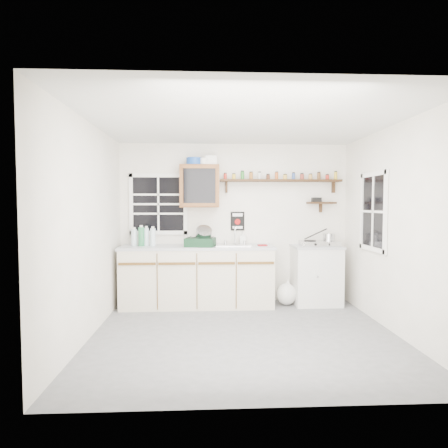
# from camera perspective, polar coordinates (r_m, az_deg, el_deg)

# --- Properties ---
(room) EXTENTS (3.64, 3.24, 2.54)m
(room) POSITION_cam_1_polar(r_m,az_deg,el_deg) (4.38, 3.17, -0.88)
(room) COLOR #595A5C
(room) RESTS_ON ground
(main_cabinet) EXTENTS (2.31, 0.63, 0.92)m
(main_cabinet) POSITION_cam_1_polar(r_m,az_deg,el_deg) (5.75, -4.07, -7.88)
(main_cabinet) COLOR beige
(main_cabinet) RESTS_ON floor
(right_cabinet) EXTENTS (0.73, 0.57, 0.91)m
(right_cabinet) POSITION_cam_1_polar(r_m,az_deg,el_deg) (6.02, 13.84, -7.52)
(right_cabinet) COLOR silver
(right_cabinet) RESTS_ON floor
(sink) EXTENTS (0.52, 0.44, 0.29)m
(sink) POSITION_cam_1_polar(r_m,az_deg,el_deg) (5.70, 1.32, -3.19)
(sink) COLOR #B7B7BB
(sink) RESTS_ON main_cabinet
(upper_cabinet) EXTENTS (0.60, 0.32, 0.65)m
(upper_cabinet) POSITION_cam_1_polar(r_m,az_deg,el_deg) (5.80, -3.74, 5.76)
(upper_cabinet) COLOR #5D3317
(upper_cabinet) RESTS_ON wall_back
(upper_cabinet_clutter) EXTENTS (0.47, 0.24, 0.14)m
(upper_cabinet_clutter) POSITION_cam_1_polar(r_m,az_deg,el_deg) (5.83, -3.55, 9.54)
(upper_cabinet_clutter) COLOR #174298
(upper_cabinet_clutter) RESTS_ON upper_cabinet
(spice_shelf) EXTENTS (1.91, 0.18, 0.34)m
(spice_shelf) POSITION_cam_1_polar(r_m,az_deg,el_deg) (5.99, 8.64, 6.66)
(spice_shelf) COLOR black
(spice_shelf) RESTS_ON wall_back
(secondary_shelf) EXTENTS (0.45, 0.16, 0.24)m
(secondary_shelf) POSITION_cam_1_polar(r_m,az_deg,el_deg) (6.14, 14.39, 3.20)
(secondary_shelf) COLOR black
(secondary_shelf) RESTS_ON wall_back
(warning_sign) EXTENTS (0.22, 0.02, 0.30)m
(warning_sign) POSITION_cam_1_polar(r_m,az_deg,el_deg) (5.96, 2.08, 0.45)
(warning_sign) COLOR black
(warning_sign) RESTS_ON wall_back
(window_back) EXTENTS (0.93, 0.03, 0.98)m
(window_back) POSITION_cam_1_polar(r_m,az_deg,el_deg) (5.98, -9.96, 3.00)
(window_back) COLOR black
(window_back) RESTS_ON wall_back
(window_right) EXTENTS (0.03, 0.78, 1.08)m
(window_right) POSITION_cam_1_polar(r_m,az_deg,el_deg) (5.38, 21.81, 1.77)
(window_right) COLOR black
(window_right) RESTS_ON wall_back
(water_bottles) EXTENTS (0.37, 0.13, 0.31)m
(water_bottles) POSITION_cam_1_polar(r_m,az_deg,el_deg) (5.77, -12.24, -1.91)
(water_bottles) COLOR silver
(water_bottles) RESTS_ON main_cabinet
(dish_rack) EXTENTS (0.48, 0.40, 0.32)m
(dish_rack) POSITION_cam_1_polar(r_m,az_deg,el_deg) (5.59, -3.46, -2.37)
(dish_rack) COLOR black
(dish_rack) RESTS_ON main_cabinet
(soap_bottle) EXTENTS (0.11, 0.11, 0.20)m
(soap_bottle) POSITION_cam_1_polar(r_m,az_deg,el_deg) (5.92, 2.91, -2.08)
(soap_bottle) COLOR beige
(soap_bottle) RESTS_ON main_cabinet
(rag) EXTENTS (0.14, 0.13, 0.02)m
(rag) POSITION_cam_1_polar(r_m,az_deg,el_deg) (5.70, 5.88, -3.23)
(rag) COLOR maroon
(rag) RESTS_ON main_cabinet
(hotplate) EXTENTS (0.61, 0.36, 0.08)m
(hotplate) POSITION_cam_1_polar(r_m,az_deg,el_deg) (5.94, 14.34, -2.86)
(hotplate) COLOR #B7B7BB
(hotplate) RESTS_ON right_cabinet
(saucepan) EXTENTS (0.45, 0.20, 0.19)m
(saucepan) POSITION_cam_1_polar(r_m,az_deg,el_deg) (5.98, 15.64, -1.95)
(saucepan) COLOR #B7B7BB
(saucepan) RESTS_ON hotplate
(trash_bag) EXTENTS (0.36, 0.33, 0.42)m
(trash_bag) POSITION_cam_1_polar(r_m,az_deg,el_deg) (5.91, 9.49, -10.44)
(trash_bag) COLOR white
(trash_bag) RESTS_ON floor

